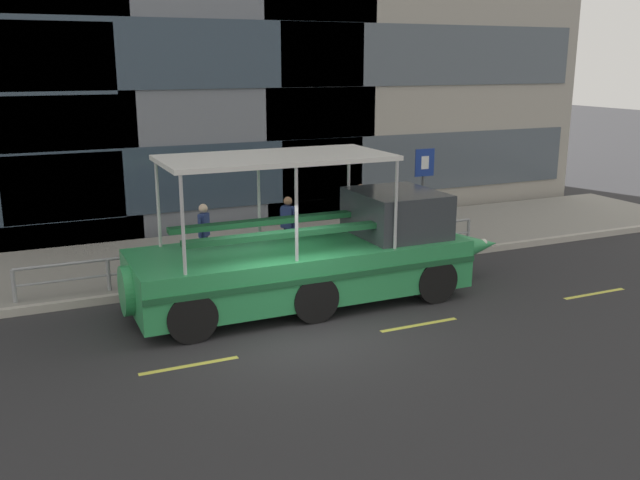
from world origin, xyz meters
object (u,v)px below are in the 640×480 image
(pedestrian_near_bow, at_px, (360,207))
(pedestrian_mid_left, at_px, (288,221))
(duck_tour_boat, at_px, (322,256))
(pedestrian_mid_right, at_px, (204,229))
(parking_sign, at_px, (424,180))

(pedestrian_near_bow, relative_size, pedestrian_mid_left, 1.02)
(duck_tour_boat, height_order, pedestrian_mid_right, duck_tour_boat)
(pedestrian_mid_left, height_order, pedestrian_mid_right, pedestrian_mid_left)
(pedestrian_near_bow, distance_m, pedestrian_mid_left, 2.64)
(pedestrian_near_bow, bearing_deg, parking_sign, -35.49)
(parking_sign, xyz_separation_m, duck_tour_boat, (-4.32, -2.66, -1.00))
(parking_sign, bearing_deg, pedestrian_mid_right, 176.60)
(pedestrian_near_bow, bearing_deg, pedestrian_mid_right, -172.15)
(pedestrian_mid_right, bearing_deg, parking_sign, -3.40)
(parking_sign, distance_m, duck_tour_boat, 5.17)
(pedestrian_mid_left, bearing_deg, parking_sign, -3.92)
(duck_tour_boat, relative_size, pedestrian_near_bow, 5.46)
(parking_sign, relative_size, pedestrian_mid_right, 1.67)
(duck_tour_boat, height_order, pedestrian_near_bow, duck_tour_boat)
(duck_tour_boat, xyz_separation_m, pedestrian_near_bow, (2.89, 3.68, 0.16))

